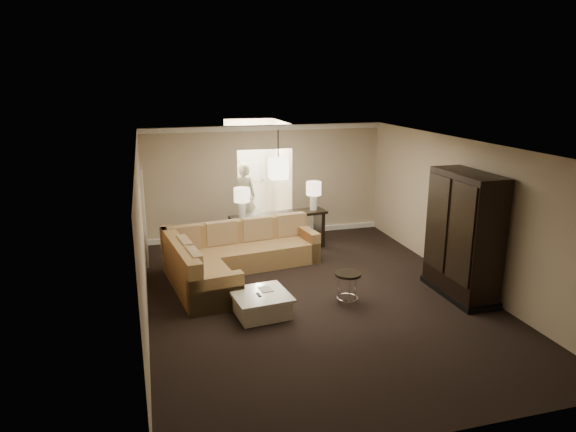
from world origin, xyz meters
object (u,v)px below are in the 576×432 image
object	(u,v)px
coffee_table	(261,303)
drink_table	(348,282)
armoire	(463,238)
person	(243,193)
sectional_sofa	(230,257)
console_table	(279,228)

from	to	relation	value
coffee_table	drink_table	distance (m)	1.60
armoire	person	distance (m)	6.07
sectional_sofa	coffee_table	xyz separation A→B (m)	(0.20, -1.92, -0.19)
person	coffee_table	bearing A→B (deg)	87.26
sectional_sofa	person	size ratio (longest dim) A/B	1.70
coffee_table	armoire	world-z (taller)	armoire
person	armoire	bearing A→B (deg)	125.00
person	console_table	bearing A→B (deg)	108.97
coffee_table	drink_table	size ratio (longest dim) A/B	1.78
armoire	drink_table	bearing A→B (deg)	174.76
console_table	person	distance (m)	1.99
drink_table	person	bearing A→B (deg)	100.13
armoire	coffee_table	bearing A→B (deg)	177.04
armoire	drink_table	size ratio (longest dim) A/B	3.99
sectional_sofa	coffee_table	bearing A→B (deg)	-92.20
sectional_sofa	armoire	xyz separation A→B (m)	(3.92, -2.11, 0.72)
coffee_table	armoire	size ratio (longest dim) A/B	0.45
sectional_sofa	console_table	bearing A→B (deg)	35.03
coffee_table	console_table	xyz separation A→B (m)	(1.15, 3.19, 0.33)
drink_table	person	world-z (taller)	person
coffee_table	console_table	distance (m)	3.40
coffee_table	person	xyz separation A→B (m)	(0.68, 5.06, 0.79)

